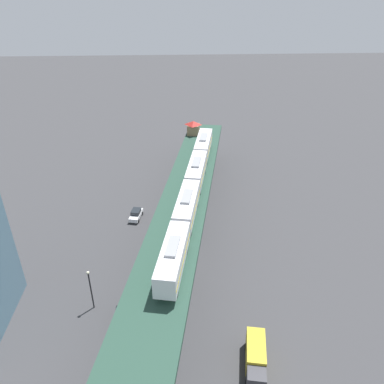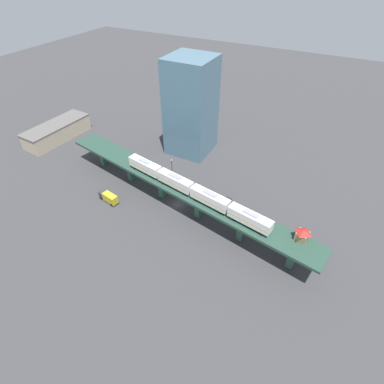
% 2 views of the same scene
% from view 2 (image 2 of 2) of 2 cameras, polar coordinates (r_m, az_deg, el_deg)
% --- Properties ---
extents(ground_plane, '(400.00, 400.00, 0.00)m').
position_cam_2_polar(ground_plane, '(96.79, -2.80, -2.39)').
color(ground_plane, '#38383A').
extents(elevated_viaduct, '(25.21, 91.97, 8.37)m').
position_cam_2_polar(elevated_viaduct, '(92.04, -2.85, 0.87)').
color(elevated_viaduct, '#244135').
rests_on(elevated_viaduct, ground).
extents(subway_train, '(11.93, 49.46, 4.45)m').
position_cam_2_polar(subway_train, '(85.35, 0.00, 0.54)').
color(subway_train, silver).
rests_on(subway_train, elevated_viaduct).
extents(signal_hut, '(3.76, 3.76, 3.40)m').
position_cam_2_polar(signal_hut, '(78.57, 20.29, -7.61)').
color(signal_hut, '#8C7251').
rests_on(signal_hut, elevated_viaduct).
extents(street_car_black, '(2.14, 4.49, 1.89)m').
position_cam_2_polar(street_car_black, '(106.82, -6.40, 2.70)').
color(street_car_black, black).
rests_on(street_car_black, ground).
extents(street_car_white, '(2.66, 4.68, 1.89)m').
position_cam_2_polar(street_car_white, '(97.25, 6.77, -1.69)').
color(street_car_white, silver).
rests_on(street_car_white, ground).
extents(delivery_truck, '(3.49, 7.49, 3.20)m').
position_cam_2_polar(delivery_truck, '(100.40, -15.61, -0.96)').
color(delivery_truck, '#333338').
rests_on(delivery_truck, ground).
extents(street_lamp, '(0.44, 0.44, 6.94)m').
position_cam_2_polar(street_lamp, '(106.59, -3.86, 4.89)').
color(street_lamp, black).
rests_on(street_lamp, ground).
extents(warehouse_building, '(29.08, 11.76, 6.80)m').
position_cam_2_polar(warehouse_building, '(141.89, -24.28, 10.49)').
color(warehouse_building, tan).
rests_on(warehouse_building, ground).
extents(office_tower, '(16.00, 16.00, 36.00)m').
position_cam_2_polar(office_tower, '(115.63, -0.20, 15.84)').
color(office_tower, slate).
rests_on(office_tower, ground).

